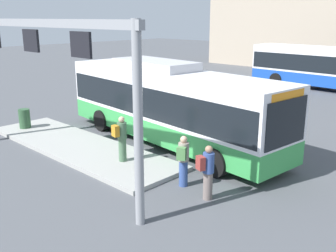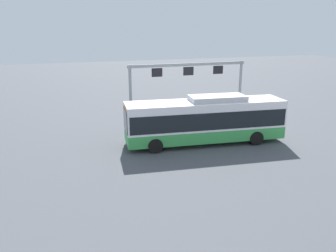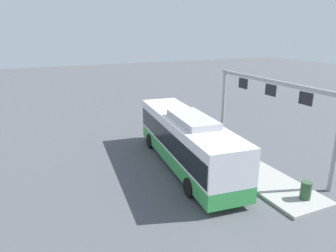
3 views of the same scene
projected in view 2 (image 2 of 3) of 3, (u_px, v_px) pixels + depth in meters
name	position (u px, v px, depth m)	size (l,w,h in m)	color
ground_plane	(204.00, 143.00, 24.95)	(120.00, 120.00, 0.00)	#4C4F54
platform_curb	(213.00, 128.00, 28.41)	(10.00, 2.80, 0.16)	#9E9E99
bus_main	(205.00, 119.00, 24.44)	(11.51, 3.62, 3.46)	green
person_boarding	(133.00, 125.00, 26.17)	(0.48, 0.60, 1.67)	slate
person_waiting_near	(148.00, 125.00, 26.31)	(0.51, 0.60, 1.67)	#334C8C
person_waiting_mid	(182.00, 119.00, 27.27)	(0.40, 0.57, 1.67)	#476B4C
platform_sign_gantry	(188.00, 79.00, 29.08)	(10.43, 0.24, 5.20)	gray
trash_bin	(253.00, 117.00, 29.73)	(0.52, 0.52, 0.90)	#2D5133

